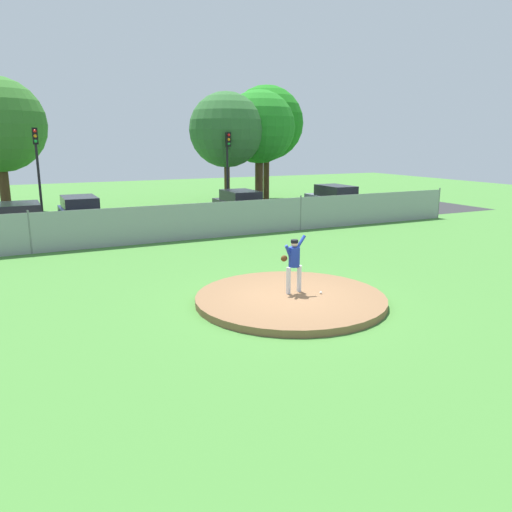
# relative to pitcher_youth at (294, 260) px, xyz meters

# --- Properties ---
(ground_plane) EXTENTS (80.00, 80.00, 0.00)m
(ground_plane) POSITION_rel_pitcher_youth_xyz_m (-0.21, 5.80, -1.16)
(ground_plane) COLOR #427A33
(asphalt_strip) EXTENTS (44.00, 7.00, 0.01)m
(asphalt_strip) POSITION_rel_pitcher_youth_xyz_m (-0.21, 14.30, -1.15)
(asphalt_strip) COLOR #2B2B2D
(asphalt_strip) RESTS_ON ground_plane
(pitchers_mound) EXTENTS (5.39, 5.39, 0.20)m
(pitchers_mound) POSITION_rel_pitcher_youth_xyz_m (-0.21, -0.20, -1.06)
(pitchers_mound) COLOR brown
(pitchers_mound) RESTS_ON ground_plane
(pitcher_youth) EXTENTS (0.79, 0.32, 1.66)m
(pitcher_youth) POSITION_rel_pitcher_youth_xyz_m (0.00, 0.00, 0.00)
(pitcher_youth) COLOR silver
(pitcher_youth) RESTS_ON pitchers_mound
(baseball) EXTENTS (0.07, 0.07, 0.07)m
(baseball) POSITION_rel_pitcher_youth_xyz_m (0.64, -0.46, -0.92)
(baseball) COLOR white
(baseball) RESTS_ON pitchers_mound
(chainlink_fence) EXTENTS (31.64, 0.07, 1.78)m
(chainlink_fence) POSITION_rel_pitcher_youth_xyz_m (-0.21, 9.80, -0.32)
(chainlink_fence) COLOR gray
(chainlink_fence) RESTS_ON ground_plane
(parked_car_charcoal) EXTENTS (1.91, 4.47, 1.72)m
(parked_car_charcoal) POSITION_rel_pitcher_youth_xyz_m (4.61, 13.93, -0.33)
(parked_car_charcoal) COLOR #232328
(parked_car_charcoal) RESTS_ON ground_plane
(parked_car_navy) EXTENTS (1.83, 4.60, 1.72)m
(parked_car_navy) POSITION_rel_pitcher_youth_xyz_m (-3.98, 14.72, -0.34)
(parked_car_navy) COLOR #161E4C
(parked_car_navy) RESTS_ON ground_plane
(parked_car_slate) EXTENTS (1.82, 4.78, 1.71)m
(parked_car_slate) POSITION_rel_pitcher_youth_xyz_m (11.47, 14.45, -0.34)
(parked_car_slate) COLOR slate
(parked_car_slate) RESTS_ON ground_plane
(parked_car_champagne) EXTENTS (1.97, 4.35, 1.60)m
(parked_car_champagne) POSITION_rel_pitcher_youth_xyz_m (-6.75, 14.05, -0.39)
(parked_car_champagne) COLOR tan
(parked_car_champagne) RESTS_ON ground_plane
(traffic_cone_orange) EXTENTS (0.40, 0.40, 0.55)m
(traffic_cone_orange) POSITION_rel_pitcher_youth_xyz_m (-0.86, 12.88, -0.90)
(traffic_cone_orange) COLOR orange
(traffic_cone_orange) RESTS_ON asphalt_strip
(traffic_light_near) EXTENTS (0.28, 0.46, 5.16)m
(traffic_light_near) POSITION_rel_pitcher_youth_xyz_m (-5.57, 18.66, 2.35)
(traffic_light_near) COLOR black
(traffic_light_near) RESTS_ON ground_plane
(traffic_light_far) EXTENTS (0.28, 0.46, 4.99)m
(traffic_light_far) POSITION_rel_pitcher_youth_xyz_m (5.75, 18.43, 2.25)
(traffic_light_far) COLOR black
(traffic_light_far) RESTS_ON ground_plane
(tree_tall_centre) EXTENTS (5.12, 5.12, 7.75)m
(tree_tall_centre) POSITION_rel_pitcher_youth_xyz_m (6.69, 20.84, 4.03)
(tree_tall_centre) COLOR #4C331E
(tree_tall_centre) RESTS_ON ground_plane
(tree_broad_right) EXTENTS (5.22, 5.22, 8.06)m
(tree_broad_right) POSITION_rel_pitcher_youth_xyz_m (9.57, 21.57, 4.25)
(tree_broad_right) COLOR #4C331E
(tree_broad_right) RESTS_ON ground_plane
(tree_bushy_near) EXTENTS (5.54, 5.54, 8.53)m
(tree_bushy_near) POSITION_rel_pitcher_youth_xyz_m (10.78, 22.77, 4.59)
(tree_bushy_near) COLOR #4C331E
(tree_bushy_near) RESTS_ON ground_plane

